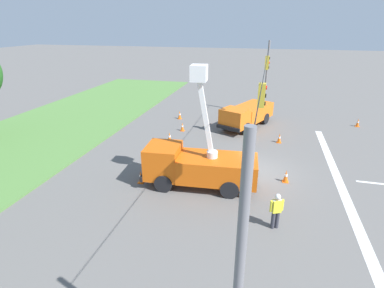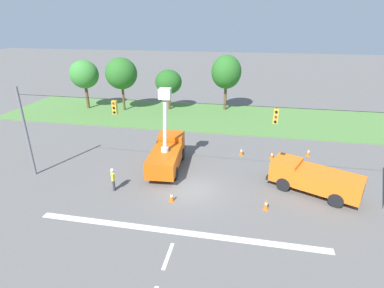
{
  "view_description": "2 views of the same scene",
  "coord_description": "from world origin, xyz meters",
  "px_view_note": "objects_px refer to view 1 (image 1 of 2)",
  "views": [
    {
      "loc": [
        -17.49,
        -0.2,
        8.68
      ],
      "look_at": [
        -1.11,
        3.95,
        1.84
      ],
      "focal_mm": 28.0,
      "sensor_mm": 36.0,
      "label": 1
    },
    {
      "loc": [
        3.6,
        -18.75,
        11.69
      ],
      "look_at": [
        -0.65,
        3.31,
        2.27
      ],
      "focal_mm": 28.0,
      "sensor_mm": 36.0,
      "label": 2
    }
  ],
  "objects_px": {
    "road_worker": "(276,209)",
    "traffic_cone_mid_right": "(180,115)",
    "traffic_cone_mid_left": "(358,123)",
    "utility_truck_support_near": "(246,114)",
    "traffic_cone_foreground_left": "(279,138)",
    "traffic_cone_foreground_right": "(182,127)",
    "traffic_cone_lane_edge_b": "(141,177)",
    "traffic_cone_lane_edge_a": "(169,137)",
    "utility_truck_bucket_lift": "(197,163)",
    "traffic_cone_near_bucket": "(286,176)"
  },
  "relations": [
    {
      "from": "road_worker",
      "to": "traffic_cone_mid_right",
      "type": "xyz_separation_m",
      "value": [
        15.04,
        8.93,
        -0.59
      ]
    },
    {
      "from": "traffic_cone_mid_left",
      "to": "traffic_cone_mid_right",
      "type": "distance_m",
      "value": 16.32
    },
    {
      "from": "utility_truck_support_near",
      "to": "road_worker",
      "type": "distance_m",
      "value": 14.48
    },
    {
      "from": "traffic_cone_foreground_left",
      "to": "traffic_cone_foreground_right",
      "type": "bearing_deg",
      "value": 84.34
    },
    {
      "from": "traffic_cone_foreground_right",
      "to": "traffic_cone_lane_edge_b",
      "type": "distance_m",
      "value": 9.34
    },
    {
      "from": "traffic_cone_foreground_right",
      "to": "traffic_cone_mid_left",
      "type": "xyz_separation_m",
      "value": [
        5.01,
        -15.01,
        -0.02
      ]
    },
    {
      "from": "traffic_cone_mid_left",
      "to": "traffic_cone_lane_edge_a",
      "type": "distance_m",
      "value": 17.14
    },
    {
      "from": "utility_truck_bucket_lift",
      "to": "traffic_cone_near_bucket",
      "type": "relative_size",
      "value": 8.95
    },
    {
      "from": "utility_truck_support_near",
      "to": "traffic_cone_lane_edge_b",
      "type": "distance_m",
      "value": 12.94
    },
    {
      "from": "traffic_cone_lane_edge_a",
      "to": "traffic_cone_lane_edge_b",
      "type": "xyz_separation_m",
      "value": [
        -6.59,
        -0.42,
        -0.03
      ]
    },
    {
      "from": "utility_truck_support_near",
      "to": "traffic_cone_mid_left",
      "type": "distance_m",
      "value": 10.12
    },
    {
      "from": "utility_truck_support_near",
      "to": "traffic_cone_foreground_right",
      "type": "distance_m",
      "value": 5.86
    },
    {
      "from": "road_worker",
      "to": "traffic_cone_lane_edge_b",
      "type": "bearing_deg",
      "value": 72.47
    },
    {
      "from": "utility_truck_bucket_lift",
      "to": "utility_truck_support_near",
      "type": "bearing_deg",
      "value": -9.12
    },
    {
      "from": "utility_truck_support_near",
      "to": "traffic_cone_foreground_left",
      "type": "xyz_separation_m",
      "value": [
        -3.34,
        -2.85,
        -0.77
      ]
    },
    {
      "from": "road_worker",
      "to": "traffic_cone_mid_left",
      "type": "xyz_separation_m",
      "value": [
        16.74,
        -7.31,
        -0.64
      ]
    },
    {
      "from": "traffic_cone_near_bucket",
      "to": "traffic_cone_foreground_left",
      "type": "bearing_deg",
      "value": 2.41
    },
    {
      "from": "road_worker",
      "to": "traffic_cone_foreground_right",
      "type": "distance_m",
      "value": 14.04
    },
    {
      "from": "utility_truck_bucket_lift",
      "to": "traffic_cone_mid_right",
      "type": "xyz_separation_m",
      "value": [
        12.13,
        4.63,
        -0.98
      ]
    },
    {
      "from": "traffic_cone_mid_left",
      "to": "traffic_cone_foreground_right",
      "type": "bearing_deg",
      "value": 108.46
    },
    {
      "from": "utility_truck_bucket_lift",
      "to": "traffic_cone_mid_right",
      "type": "distance_m",
      "value": 13.02
    },
    {
      "from": "traffic_cone_foreground_right",
      "to": "traffic_cone_lane_edge_a",
      "type": "distance_m",
      "value": 2.75
    },
    {
      "from": "traffic_cone_foreground_right",
      "to": "traffic_cone_near_bucket",
      "type": "distance_m",
      "value": 11.01
    },
    {
      "from": "utility_truck_support_near",
      "to": "traffic_cone_near_bucket",
      "type": "bearing_deg",
      "value": -162.18
    },
    {
      "from": "road_worker",
      "to": "traffic_cone_foreground_left",
      "type": "height_order",
      "value": "road_worker"
    },
    {
      "from": "traffic_cone_mid_left",
      "to": "traffic_cone_lane_edge_b",
      "type": "bearing_deg",
      "value": 133.99
    },
    {
      "from": "utility_truck_bucket_lift",
      "to": "traffic_cone_near_bucket",
      "type": "xyz_separation_m",
      "value": [
        1.64,
        -4.94,
        -1.01
      ]
    },
    {
      "from": "traffic_cone_near_bucket",
      "to": "traffic_cone_mid_right",
      "type": "bearing_deg",
      "value": 42.38
    },
    {
      "from": "road_worker",
      "to": "traffic_cone_mid_right",
      "type": "relative_size",
      "value": 2.18
    },
    {
      "from": "utility_truck_support_near",
      "to": "traffic_cone_lane_edge_b",
      "type": "xyz_separation_m",
      "value": [
        -11.87,
        5.08,
        -0.77
      ]
    },
    {
      "from": "traffic_cone_foreground_right",
      "to": "traffic_cone_mid_left",
      "type": "bearing_deg",
      "value": -71.54
    },
    {
      "from": "utility_truck_bucket_lift",
      "to": "traffic_cone_mid_right",
      "type": "bearing_deg",
      "value": 20.87
    },
    {
      "from": "utility_truck_support_near",
      "to": "traffic_cone_mid_left",
      "type": "relative_size",
      "value": 9.07
    },
    {
      "from": "traffic_cone_lane_edge_a",
      "to": "traffic_cone_near_bucket",
      "type": "bearing_deg",
      "value": -117.21
    },
    {
      "from": "road_worker",
      "to": "traffic_cone_near_bucket",
      "type": "relative_size",
      "value": 2.34
    },
    {
      "from": "road_worker",
      "to": "traffic_cone_foreground_left",
      "type": "xyz_separation_m",
      "value": [
        10.92,
        -0.37,
        -0.62
      ]
    },
    {
      "from": "road_worker",
      "to": "traffic_cone_near_bucket",
      "type": "distance_m",
      "value": 4.64
    },
    {
      "from": "traffic_cone_lane_edge_b",
      "to": "traffic_cone_lane_edge_a",
      "type": "bearing_deg",
      "value": 3.63
    },
    {
      "from": "traffic_cone_lane_edge_b",
      "to": "traffic_cone_mid_left",
      "type": "bearing_deg",
      "value": -46.01
    },
    {
      "from": "traffic_cone_near_bucket",
      "to": "traffic_cone_lane_edge_a",
      "type": "bearing_deg",
      "value": 62.79
    },
    {
      "from": "traffic_cone_foreground_left",
      "to": "traffic_cone_near_bucket",
      "type": "height_order",
      "value": "traffic_cone_foreground_left"
    },
    {
      "from": "utility_truck_support_near",
      "to": "traffic_cone_foreground_left",
      "type": "bearing_deg",
      "value": -139.49
    },
    {
      "from": "traffic_cone_foreground_left",
      "to": "traffic_cone_lane_edge_a",
      "type": "bearing_deg",
      "value": 103.08
    },
    {
      "from": "traffic_cone_lane_edge_a",
      "to": "traffic_cone_foreground_left",
      "type": "bearing_deg",
      "value": -76.92
    },
    {
      "from": "traffic_cone_mid_right",
      "to": "traffic_cone_near_bucket",
      "type": "relative_size",
      "value": 1.07
    },
    {
      "from": "utility_truck_support_near",
      "to": "road_worker",
      "type": "bearing_deg",
      "value": -170.13
    },
    {
      "from": "traffic_cone_foreground_right",
      "to": "utility_truck_bucket_lift",
      "type": "bearing_deg",
      "value": -158.88
    },
    {
      "from": "traffic_cone_foreground_left",
      "to": "traffic_cone_foreground_right",
      "type": "xyz_separation_m",
      "value": [
        0.8,
        8.08,
        0.0
      ]
    },
    {
      "from": "utility_truck_bucket_lift",
      "to": "traffic_cone_mid_left",
      "type": "distance_m",
      "value": 18.08
    },
    {
      "from": "road_worker",
      "to": "traffic_cone_mid_left",
      "type": "height_order",
      "value": "road_worker"
    }
  ]
}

